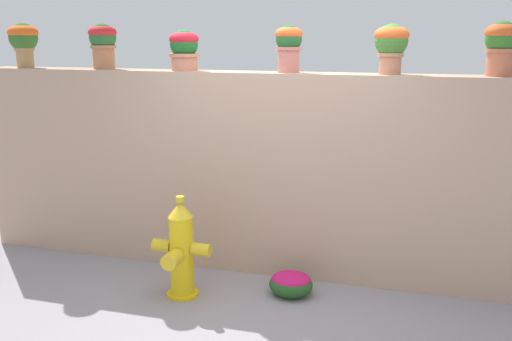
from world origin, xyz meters
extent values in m
plane|color=gray|center=(0.00, 0.00, 0.00)|extent=(24.00, 24.00, 0.00)
cube|color=tan|center=(0.00, 1.01, 0.97)|extent=(6.40, 0.36, 1.95)
cylinder|color=#AC8151|center=(-2.81, 1.02, 2.05)|extent=(0.17, 0.17, 0.20)
cylinder|color=#AC8151|center=(-2.81, 1.02, 2.14)|extent=(0.21, 0.21, 0.03)
sphere|color=#336424|center=(-2.81, 1.02, 2.26)|extent=(0.30, 0.30, 0.30)
ellipsoid|color=orange|center=(-2.81, 1.02, 2.31)|extent=(0.31, 0.31, 0.16)
cylinder|color=#B06D4A|center=(-1.89, 1.04, 2.07)|extent=(0.22, 0.22, 0.24)
cylinder|color=#B06D4A|center=(-1.89, 1.04, 2.17)|extent=(0.25, 0.25, 0.03)
sphere|color=#29632D|center=(-1.89, 1.04, 2.26)|extent=(0.27, 0.27, 0.27)
ellipsoid|color=red|center=(-1.89, 1.04, 2.31)|extent=(0.28, 0.28, 0.15)
cylinder|color=#C17558|center=(-0.99, 1.00, 2.03)|extent=(0.25, 0.25, 0.16)
cylinder|color=#C17558|center=(-0.99, 1.00, 2.10)|extent=(0.29, 0.29, 0.03)
sphere|color=#1A5E23|center=(-0.99, 1.00, 2.20)|extent=(0.27, 0.27, 0.27)
ellipsoid|color=red|center=(-0.99, 1.00, 2.25)|extent=(0.28, 0.28, 0.15)
cylinder|color=#BE6B5D|center=(0.04, 1.02, 2.06)|extent=(0.20, 0.20, 0.23)
cylinder|color=#BE6B5D|center=(0.04, 1.02, 2.16)|extent=(0.23, 0.23, 0.03)
sphere|color=#225929|center=(0.04, 1.02, 2.25)|extent=(0.24, 0.24, 0.24)
ellipsoid|color=#E45924|center=(0.04, 1.02, 2.30)|extent=(0.25, 0.25, 0.13)
cylinder|color=#B47255|center=(0.95, 1.02, 2.04)|extent=(0.19, 0.19, 0.19)
cylinder|color=#B47255|center=(0.95, 1.02, 2.12)|extent=(0.22, 0.22, 0.03)
sphere|color=#3C742C|center=(0.95, 1.02, 2.24)|extent=(0.29, 0.29, 0.29)
ellipsoid|color=#DE5A22|center=(0.95, 1.02, 2.29)|extent=(0.30, 0.30, 0.16)
cylinder|color=#C3684B|center=(1.84, 1.04, 2.06)|extent=(0.22, 0.22, 0.23)
cylinder|color=#C3684B|center=(1.84, 1.04, 2.16)|extent=(0.26, 0.26, 0.03)
sphere|color=#327328|center=(1.84, 1.04, 2.26)|extent=(0.28, 0.28, 0.28)
ellipsoid|color=#E15A25|center=(1.84, 1.04, 2.31)|extent=(0.29, 0.29, 0.15)
cylinder|color=yellow|center=(-0.72, 0.20, 0.01)|extent=(0.28, 0.28, 0.03)
cylinder|color=yellow|center=(-0.72, 0.20, 0.37)|extent=(0.21, 0.21, 0.74)
cone|color=gold|center=(-0.72, 0.20, 0.81)|extent=(0.22, 0.22, 0.14)
cylinder|color=gold|center=(-0.72, 0.20, 0.90)|extent=(0.07, 0.07, 0.05)
cylinder|color=gold|center=(-0.91, 0.20, 0.45)|extent=(0.16, 0.11, 0.11)
cylinder|color=gold|center=(-0.54, 0.20, 0.45)|extent=(0.16, 0.11, 0.11)
cylinder|color=gold|center=(-0.72, 0.00, 0.42)|extent=(0.14, 0.18, 0.14)
ellipsoid|color=#245321|center=(0.21, 0.48, 0.10)|extent=(0.40, 0.36, 0.22)
ellipsoid|color=#C41860|center=(0.21, 0.48, 0.15)|extent=(0.36, 0.32, 0.12)
camera|label=1|loc=(1.27, -4.23, 2.29)|focal=40.57mm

